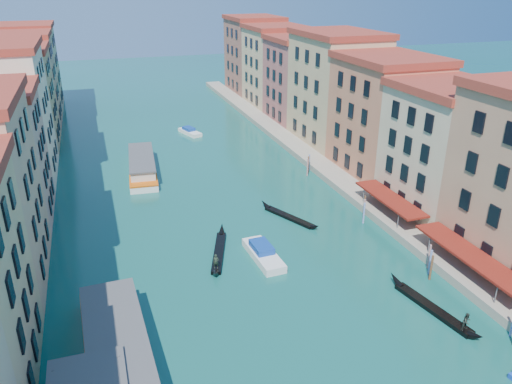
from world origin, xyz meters
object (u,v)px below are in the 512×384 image
(vaporetto_far, at_px, (142,165))
(gondola_right, at_px, (435,308))
(vaporetto_near, at_px, (120,364))
(gondola_fore, at_px, (219,251))

(vaporetto_far, distance_m, gondola_right, 51.99)
(vaporetto_near, xyz_separation_m, gondola_fore, (12.31, 16.52, -1.10))
(vaporetto_near, distance_m, gondola_fore, 20.63)
(gondola_fore, distance_m, gondola_right, 24.02)
(vaporetto_far, bearing_deg, vaporetto_near, -93.87)
(vaporetto_near, height_order, gondola_fore, vaporetto_near)
(gondola_fore, bearing_deg, vaporetto_far, 118.70)
(vaporetto_far, xyz_separation_m, gondola_right, (22.08, -47.06, -0.78))
(vaporetto_far, xyz_separation_m, gondola_fore, (5.24, -29.94, -0.84))
(vaporetto_far, height_order, gondola_fore, vaporetto_far)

